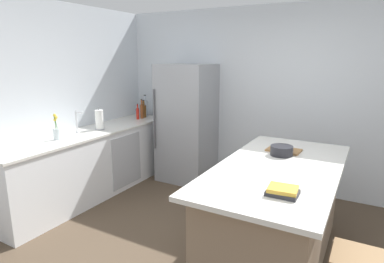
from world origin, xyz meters
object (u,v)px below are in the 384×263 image
(soda_bottle, at_px, (145,107))
(hot_sauce_bottle, at_px, (138,113))
(kitchen_island, at_px, (276,213))
(cutting_board, at_px, (284,150))
(cookbook_stack, at_px, (283,191))
(mixing_bowl, at_px, (282,151))
(sink_faucet, at_px, (77,121))
(whiskey_bottle, at_px, (144,111))
(paper_towel_roll, at_px, (99,120))
(vinegar_bottle, at_px, (142,111))
(flower_vase, at_px, (56,132))
(refrigerator, at_px, (187,123))

(soda_bottle, bearing_deg, hot_sauce_bottle, -76.15)
(kitchen_island, distance_m, cutting_board, 0.70)
(cookbook_stack, bearing_deg, mixing_bowl, 104.70)
(kitchen_island, xyz_separation_m, cookbook_stack, (0.18, -0.61, 0.49))
(kitchen_island, relative_size, soda_bottle, 5.73)
(kitchen_island, distance_m, sink_faucet, 2.76)
(cookbook_stack, bearing_deg, whiskey_bottle, 143.92)
(soda_bottle, bearing_deg, kitchen_island, -30.09)
(cutting_board, bearing_deg, paper_towel_roll, -177.72)
(vinegar_bottle, distance_m, mixing_bowl, 2.73)
(mixing_bowl, bearing_deg, sink_faucet, -174.72)
(flower_vase, height_order, whiskey_bottle, flower_vase)
(refrigerator, bearing_deg, vinegar_bottle, -175.99)
(vinegar_bottle, distance_m, cookbook_stack, 3.41)
(paper_towel_roll, relative_size, hot_sauce_bottle, 1.22)
(sink_faucet, relative_size, mixing_bowl, 1.34)
(sink_faucet, xyz_separation_m, soda_bottle, (0.01, 1.46, -0.01))
(vinegar_bottle, relative_size, hot_sauce_bottle, 1.24)
(sink_faucet, relative_size, cookbook_stack, 1.37)
(refrigerator, height_order, soda_bottle, refrigerator)
(vinegar_bottle, bearing_deg, refrigerator, 4.01)
(whiskey_bottle, xyz_separation_m, vinegar_bottle, (0.03, -0.09, 0.02))
(soda_bottle, xyz_separation_m, cookbook_stack, (2.88, -2.17, -0.09))
(refrigerator, xyz_separation_m, hot_sauce_bottle, (-0.83, -0.15, 0.11))
(paper_towel_roll, bearing_deg, refrigerator, 50.83)
(paper_towel_roll, xyz_separation_m, vinegar_bottle, (0.00, 0.95, -0.01))
(vinegar_bottle, xyz_separation_m, hot_sauce_bottle, (-0.01, -0.09, -0.03))
(refrigerator, bearing_deg, paper_towel_roll, -129.17)
(refrigerator, height_order, whiskey_bottle, refrigerator)
(soda_bottle, height_order, hot_sauce_bottle, soda_bottle)
(mixing_bowl, height_order, cutting_board, mixing_bowl)
(kitchen_island, height_order, hot_sauce_bottle, hot_sauce_bottle)
(refrigerator, relative_size, cookbook_stack, 8.20)
(kitchen_island, relative_size, refrigerator, 1.15)
(paper_towel_roll, bearing_deg, cookbook_stack, -20.02)
(flower_vase, bearing_deg, cutting_board, 16.95)
(sink_faucet, bearing_deg, refrigerator, 55.26)
(kitchen_island, distance_m, cookbook_stack, 0.80)
(soda_bottle, xyz_separation_m, cutting_board, (2.61, -1.05, -0.11))
(whiskey_bottle, bearing_deg, soda_bottle, 114.96)
(flower_vase, distance_m, whiskey_bottle, 1.72)
(flower_vase, distance_m, cookbook_stack, 2.85)
(paper_towel_roll, height_order, cutting_board, paper_towel_roll)
(vinegar_bottle, bearing_deg, paper_towel_roll, -90.02)
(paper_towel_roll, bearing_deg, kitchen_island, -8.90)
(soda_bottle, height_order, whiskey_bottle, soda_bottle)
(refrigerator, xyz_separation_m, sink_faucet, (-0.91, -1.31, 0.17))
(whiskey_bottle, distance_m, vinegar_bottle, 0.10)
(refrigerator, xyz_separation_m, whiskey_bottle, (-0.85, 0.04, 0.12))
(whiskey_bottle, bearing_deg, paper_towel_roll, -88.21)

